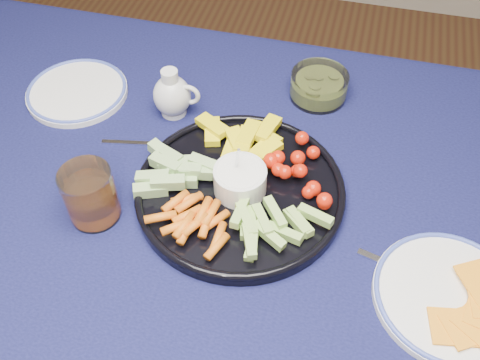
% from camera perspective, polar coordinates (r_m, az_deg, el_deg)
% --- Properties ---
extents(dining_table, '(1.67, 1.07, 0.75)m').
position_cam_1_polar(dining_table, '(0.90, 5.46, -10.82)').
color(dining_table, '#4C2E19').
rests_on(dining_table, ground).
extents(crudite_platter, '(0.34, 0.34, 0.11)m').
position_cam_1_polar(crudite_platter, '(0.87, -0.16, -0.78)').
color(crudite_platter, black).
rests_on(crudite_platter, dining_table).
extents(creamer_pitcher, '(0.09, 0.07, 0.10)m').
position_cam_1_polar(creamer_pitcher, '(1.01, -7.20, 8.96)').
color(creamer_pitcher, silver).
rests_on(creamer_pitcher, dining_table).
extents(pickle_bowl, '(0.11, 0.11, 0.05)m').
position_cam_1_polar(pickle_bowl, '(1.06, 8.40, 9.81)').
color(pickle_bowl, white).
rests_on(pickle_bowl, dining_table).
extents(cheese_plate, '(0.22, 0.22, 0.03)m').
position_cam_1_polar(cheese_plate, '(0.83, 21.49, -11.40)').
color(cheese_plate, white).
rests_on(cheese_plate, dining_table).
extents(juice_tumbler, '(0.08, 0.08, 0.10)m').
position_cam_1_polar(juice_tumbler, '(0.86, -15.60, -1.80)').
color(juice_tumbler, white).
rests_on(juice_tumbler, dining_table).
extents(fork_left, '(0.14, 0.04, 0.00)m').
position_cam_1_polar(fork_left, '(0.98, -9.80, 3.83)').
color(fork_left, silver).
rests_on(fork_left, dining_table).
extents(fork_right, '(0.17, 0.06, 0.00)m').
position_cam_1_polar(fork_right, '(0.84, 19.03, -9.97)').
color(fork_right, silver).
rests_on(fork_right, dining_table).
extents(side_plate_extra, '(0.20, 0.20, 0.02)m').
position_cam_1_polar(side_plate_extra, '(1.11, -16.99, 9.04)').
color(side_plate_extra, white).
rests_on(side_plate_extra, dining_table).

